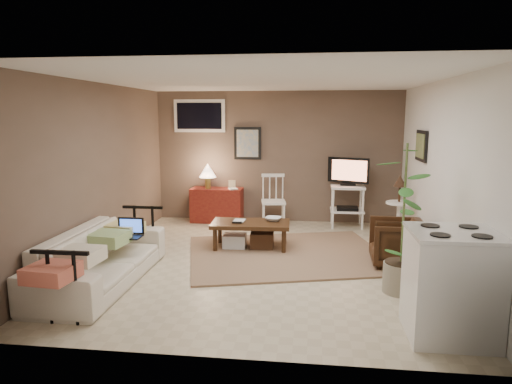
# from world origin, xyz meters

# --- Properties ---
(floor) EXTENTS (5.00, 5.00, 0.00)m
(floor) POSITION_xyz_m (0.00, 0.00, 0.00)
(floor) COLOR #C1B293
(floor) RESTS_ON ground
(art_back) EXTENTS (0.50, 0.03, 0.60)m
(art_back) POSITION_xyz_m (-0.55, 2.48, 1.45)
(art_back) COLOR black
(art_right) EXTENTS (0.03, 0.60, 0.45)m
(art_right) POSITION_xyz_m (2.23, 1.05, 1.52)
(art_right) COLOR black
(window) EXTENTS (0.96, 0.03, 0.60)m
(window) POSITION_xyz_m (-1.45, 2.48, 1.95)
(window) COLOR white
(rug) EXTENTS (3.18, 2.79, 0.03)m
(rug) POSITION_xyz_m (0.31, 0.36, 0.01)
(rug) COLOR #8B6D51
(rug) RESTS_ON floor
(coffee_table) EXTENTS (1.16, 0.63, 0.43)m
(coffee_table) POSITION_xyz_m (-0.25, 0.59, 0.24)
(coffee_table) COLOR #3B2310
(coffee_table) RESTS_ON floor
(sofa) EXTENTS (0.63, 2.16, 0.85)m
(sofa) POSITION_xyz_m (-1.80, -1.01, 0.42)
(sofa) COLOR #F0E1D0
(sofa) RESTS_ON floor
(sofa_pillows) EXTENTS (0.42, 2.06, 0.15)m
(sofa_pillows) POSITION_xyz_m (-1.75, -1.26, 0.52)
(sofa_pillows) COLOR beige
(sofa_pillows) RESTS_ON sofa
(sofa_end_rails) EXTENTS (0.58, 2.16, 0.73)m
(sofa_end_rails) POSITION_xyz_m (-1.68, -1.01, 0.36)
(sofa_end_rails) COLOR black
(sofa_end_rails) RESTS_ON floor
(laptop) EXTENTS (0.33, 0.24, 0.23)m
(laptop) POSITION_xyz_m (-1.59, -0.64, 0.55)
(laptop) COLOR black
(laptop) RESTS_ON sofa
(red_console) EXTENTS (0.94, 0.42, 1.09)m
(red_console) POSITION_xyz_m (-1.12, 2.27, 0.38)
(red_console) COLOR maroon
(red_console) RESTS_ON floor
(spindle_chair) EXTENTS (0.47, 0.47, 0.92)m
(spindle_chair) POSITION_xyz_m (-0.03, 2.09, 0.43)
(spindle_chair) COLOR white
(spindle_chair) RESTS_ON floor
(tv_stand) EXTENTS (0.69, 0.47, 1.23)m
(tv_stand) POSITION_xyz_m (1.27, 2.16, 0.65)
(tv_stand) COLOR white
(tv_stand) RESTS_ON floor
(side_table) EXTENTS (0.39, 0.39, 1.06)m
(side_table) POSITION_xyz_m (1.99, 1.25, 0.65)
(side_table) COLOR white
(side_table) RESTS_ON floor
(armchair) EXTENTS (0.64, 0.68, 0.68)m
(armchair) POSITION_xyz_m (1.76, 0.07, 0.34)
(armchair) COLOR black
(armchair) RESTS_ON floor
(potted_plant) EXTENTS (0.42, 0.42, 1.70)m
(potted_plant) POSITION_xyz_m (1.64, -0.87, 0.90)
(potted_plant) COLOR gray
(potted_plant) RESTS_ON floor
(stove) EXTENTS (0.75, 0.70, 0.98)m
(stove) POSITION_xyz_m (1.88, -1.87, 0.49)
(stove) COLOR white
(stove) RESTS_ON floor
(bowl) EXTENTS (0.24, 0.10, 0.24)m
(bowl) POSITION_xyz_m (0.08, 0.71, 0.53)
(bowl) COLOR #3B2310
(bowl) RESTS_ON coffee_table
(book_table) EXTENTS (0.17, 0.02, 0.23)m
(book_table) POSITION_xyz_m (-0.50, 0.62, 0.52)
(book_table) COLOR #3B2310
(book_table) RESTS_ON coffee_table
(book_console) EXTENTS (0.15, 0.07, 0.20)m
(book_console) POSITION_xyz_m (-0.85, 2.16, 0.73)
(book_console) COLOR #3B2310
(book_console) RESTS_ON red_console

